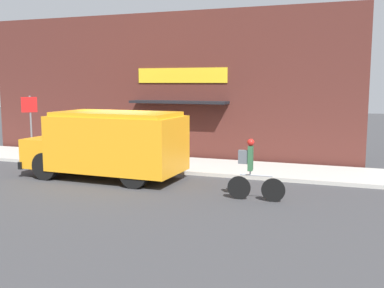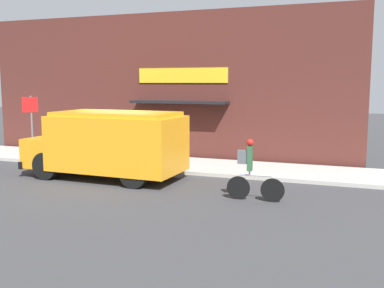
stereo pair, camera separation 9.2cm
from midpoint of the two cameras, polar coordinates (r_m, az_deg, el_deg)
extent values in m
plane|color=#38383A|center=(16.29, -8.43, -3.30)|extent=(70.00, 70.00, 0.00)
cube|color=#ADAAA3|center=(17.48, -6.26, -2.30)|extent=(28.00, 2.77, 0.12)
cube|color=#4C231E|center=(18.69, -4.14, 7.31)|extent=(16.26, 0.18, 5.92)
cube|color=gold|center=(18.17, -1.11, 8.70)|extent=(3.80, 0.05, 0.59)
cube|color=black|center=(17.84, -1.54, 5.34)|extent=(3.99, 0.78, 0.10)
cube|color=orange|center=(14.61, -9.34, 0.12)|extent=(4.24, 2.22, 1.75)
cube|color=orange|center=(16.16, -17.25, -0.81)|extent=(1.08, 1.97, 0.96)
cube|color=orange|center=(14.52, -9.42, 3.80)|extent=(3.90, 2.04, 0.13)
cube|color=black|center=(16.52, -18.48, -2.02)|extent=(0.18, 2.07, 0.24)
cube|color=red|center=(16.30, -10.44, 1.19)|extent=(0.04, 0.44, 0.44)
cylinder|color=black|center=(16.63, -13.99, -1.67)|extent=(0.90, 0.28, 0.89)
cylinder|color=black|center=(15.24, -17.92, -2.67)|extent=(0.90, 0.28, 0.89)
cylinder|color=black|center=(14.98, -3.89, -2.48)|extent=(0.90, 0.28, 0.89)
cylinder|color=black|center=(13.43, -7.21, -3.73)|extent=(0.90, 0.28, 0.89)
cylinder|color=black|center=(12.02, 10.41, -5.80)|extent=(0.63, 0.06, 0.63)
cylinder|color=black|center=(12.17, 6.12, -5.55)|extent=(0.63, 0.06, 0.63)
cylinder|color=#999EA3|center=(12.00, 8.28, -3.98)|extent=(0.87, 0.07, 0.04)
cylinder|color=#999EA3|center=(12.02, 7.54, -3.66)|extent=(0.04, 0.04, 0.12)
cube|color=#2D5B38|center=(11.95, 7.57, -1.83)|extent=(0.13, 0.20, 0.66)
sphere|color=red|center=(11.88, 7.61, 0.21)|extent=(0.19, 0.19, 0.19)
cube|color=#565B60|center=(11.98, 6.68, -1.65)|extent=(0.26, 0.15, 0.36)
cylinder|color=slate|center=(19.04, -19.53, 2.07)|extent=(0.07, 0.07, 2.48)
cube|color=red|center=(18.94, -19.75, 4.73)|extent=(0.45, 0.45, 0.60)
cylinder|color=slate|center=(17.98, -9.07, -0.50)|extent=(0.60, 0.60, 0.85)
cylinder|color=black|center=(17.92, -9.10, 0.91)|extent=(0.61, 0.61, 0.04)
camera|label=1|loc=(0.05, -89.82, 0.02)|focal=42.00mm
camera|label=2|loc=(0.05, 90.18, -0.02)|focal=42.00mm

